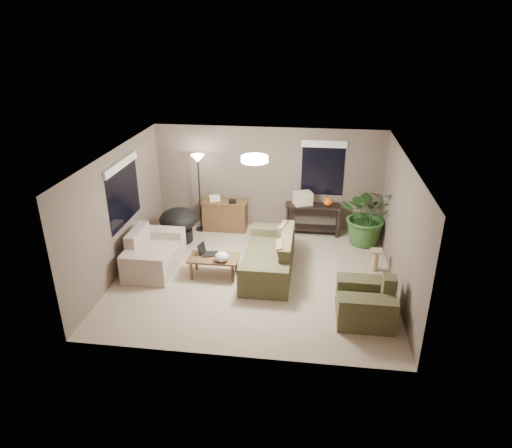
# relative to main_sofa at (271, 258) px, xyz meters

# --- Properties ---
(room_shell) EXTENTS (5.50, 5.50, 5.50)m
(room_shell) POSITION_rel_main_sofa_xyz_m (-0.30, -0.20, 0.96)
(room_shell) COLOR tan
(room_shell) RESTS_ON ground
(main_sofa) EXTENTS (0.95, 2.20, 0.85)m
(main_sofa) POSITION_rel_main_sofa_xyz_m (0.00, 0.00, 0.00)
(main_sofa) COLOR #47452A
(main_sofa) RESTS_ON ground
(throw_pillows) EXTENTS (0.32, 1.38, 0.47)m
(throw_pillows) POSITION_rel_main_sofa_xyz_m (0.26, -0.00, 0.36)
(throw_pillows) COLOR #8C7251
(throw_pillows) RESTS_ON main_sofa
(loveseat) EXTENTS (0.90, 1.60, 0.85)m
(loveseat) POSITION_rel_main_sofa_xyz_m (-2.45, -0.14, 0.00)
(loveseat) COLOR beige
(loveseat) RESTS_ON ground
(armchair) EXTENTS (0.95, 1.00, 0.85)m
(armchair) POSITION_rel_main_sofa_xyz_m (1.79, -1.41, 0.00)
(armchair) COLOR brown
(armchair) RESTS_ON ground
(coffee_table) EXTENTS (1.00, 0.55, 0.42)m
(coffee_table) POSITION_rel_main_sofa_xyz_m (-1.12, -0.33, 0.06)
(coffee_table) COLOR brown
(coffee_table) RESTS_ON ground
(laptop) EXTENTS (0.42, 0.31, 0.24)m
(laptop) POSITION_rel_main_sofa_xyz_m (-1.29, -0.23, 0.19)
(laptop) COLOR black
(laptop) RESTS_ON coffee_table
(plastic_bag) EXTENTS (0.36, 0.34, 0.20)m
(plastic_bag) POSITION_rel_main_sofa_xyz_m (-0.92, -0.48, 0.22)
(plastic_bag) COLOR white
(plastic_bag) RESTS_ON coffee_table
(desk) EXTENTS (1.10, 0.50, 0.75)m
(desk) POSITION_rel_main_sofa_xyz_m (-1.32, 1.93, 0.08)
(desk) COLOR brown
(desk) RESTS_ON ground
(desk_papers) EXTENTS (0.71, 0.32, 0.12)m
(desk_papers) POSITION_rel_main_sofa_xyz_m (-1.48, 1.92, 0.51)
(desk_papers) COLOR silver
(desk_papers) RESTS_ON desk
(console_table) EXTENTS (1.30, 0.40, 0.75)m
(console_table) POSITION_rel_main_sofa_xyz_m (0.81, 1.96, 0.14)
(console_table) COLOR black
(console_table) RESTS_ON ground
(pumpkin) EXTENTS (0.25, 0.25, 0.19)m
(pumpkin) POSITION_rel_main_sofa_xyz_m (1.16, 1.96, 0.55)
(pumpkin) COLOR orange
(pumpkin) RESTS_ON console_table
(cardboard_box) EXTENTS (0.49, 0.44, 0.31)m
(cardboard_box) POSITION_rel_main_sofa_xyz_m (0.56, 1.96, 0.61)
(cardboard_box) COLOR beige
(cardboard_box) RESTS_ON console_table
(papasan_chair) EXTENTS (1.15, 1.15, 0.80)m
(papasan_chair) POSITION_rel_main_sofa_xyz_m (-2.26, 1.15, 0.17)
(papasan_chair) COLOR black
(papasan_chair) RESTS_ON ground
(floor_lamp) EXTENTS (0.32, 0.32, 1.91)m
(floor_lamp) POSITION_rel_main_sofa_xyz_m (-1.92, 1.84, 1.30)
(floor_lamp) COLOR black
(floor_lamp) RESTS_ON ground
(ceiling_fixture) EXTENTS (0.50, 0.50, 0.10)m
(ceiling_fixture) POSITION_rel_main_sofa_xyz_m (-0.30, -0.20, 2.15)
(ceiling_fixture) COLOR white
(ceiling_fixture) RESTS_ON room_shell
(houseplant) EXTENTS (1.30, 1.44, 1.12)m
(houseplant) POSITION_rel_main_sofa_xyz_m (2.07, 1.57, 0.27)
(houseplant) COLOR #2D5923
(houseplant) RESTS_ON ground
(cat_scratching_post) EXTENTS (0.32, 0.32, 0.50)m
(cat_scratching_post) POSITION_rel_main_sofa_xyz_m (2.13, 0.25, -0.08)
(cat_scratching_post) COLOR tan
(cat_scratching_post) RESTS_ON ground
(window_left) EXTENTS (0.05, 1.56, 1.33)m
(window_left) POSITION_rel_main_sofa_xyz_m (-3.03, 0.10, 1.49)
(window_left) COLOR black
(window_left) RESTS_ON room_shell
(window_back) EXTENTS (1.06, 0.05, 1.33)m
(window_back) POSITION_rel_main_sofa_xyz_m (1.00, 2.28, 1.49)
(window_back) COLOR black
(window_back) RESTS_ON room_shell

